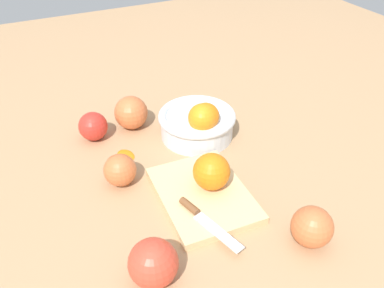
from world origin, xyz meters
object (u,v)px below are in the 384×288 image
object	(u,v)px
apple_front_left_3	(120,170)
knife	(201,217)
bowl	(198,122)
cutting_board	(203,195)
apple_front_left_2	(131,113)
apple_back_right	(312,227)
orange_on_board	(211,172)
apple_front_right	(153,263)
apple_front_left	(93,126)

from	to	relation	value
apple_front_left_3	knife	bearing A→B (deg)	28.36
bowl	cutting_board	world-z (taller)	bowl
cutting_board	apple_front_left_2	xyz separation A→B (m)	(-0.31, -0.04, 0.03)
apple_back_right	apple_front_left_3	xyz separation A→B (m)	(-0.30, -0.25, -0.00)
knife	apple_back_right	bearing A→B (deg)	52.61
orange_on_board	apple_back_right	size ratio (longest dim) A/B	1.01
cutting_board	apple_front_right	xyz separation A→B (m)	(0.13, -0.16, 0.03)
apple_front_left_2	orange_on_board	bearing A→B (deg)	12.15
cutting_board	apple_front_right	size ratio (longest dim) A/B	2.78
bowl	apple_front_left_2	bearing A→B (deg)	-131.06
orange_on_board	knife	xyz separation A→B (m)	(0.07, -0.06, -0.03)
cutting_board	apple_front_left_2	world-z (taller)	apple_front_left_2
bowl	orange_on_board	distance (m)	0.20
apple_front_left	apple_back_right	xyz separation A→B (m)	(0.48, 0.26, 0.00)
orange_on_board	apple_front_left	size ratio (longest dim) A/B	1.08
apple_front_right	apple_front_left_2	xyz separation A→B (m)	(-0.44, 0.12, 0.00)
apple_back_right	apple_front_right	bearing A→B (deg)	-99.69
bowl	apple_front_left_3	xyz separation A→B (m)	(0.08, -0.22, -0.01)
orange_on_board	apple_front_left_3	bearing A→B (deg)	-124.72
apple_back_right	apple_front_left_2	bearing A→B (deg)	-161.83
orange_on_board	apple_front_left	bearing A→B (deg)	-150.73
apple_front_left_3	bowl	bearing A→B (deg)	109.95
knife	apple_front_left_2	distance (m)	0.37
orange_on_board	apple_front_right	distance (m)	0.23
knife	apple_front_right	world-z (taller)	apple_front_right
knife	bowl	bearing A→B (deg)	154.46
apple_back_right	bowl	bearing A→B (deg)	-175.28
apple_front_left_3	apple_front_left	bearing A→B (deg)	-177.43
knife	apple_front_left_3	world-z (taller)	apple_front_left_3
knife	apple_front_right	xyz separation A→B (m)	(0.07, -0.12, 0.02)
apple_back_right	apple_front_left_3	world-z (taller)	apple_back_right
orange_on_board	apple_front_left_2	xyz separation A→B (m)	(-0.30, -0.06, -0.01)
orange_on_board	cutting_board	bearing A→B (deg)	-70.48
bowl	apple_back_right	xyz separation A→B (m)	(0.38, 0.03, -0.01)
bowl	knife	world-z (taller)	bowl
bowl	apple_front_left_3	bearing A→B (deg)	-70.05
cutting_board	orange_on_board	bearing A→B (deg)	109.52
apple_front_right	apple_front_left_3	bearing A→B (deg)	174.38
apple_front_left	apple_front_left_2	xyz separation A→B (m)	(-0.01, 0.10, 0.01)
apple_front_right	apple_front_left_3	distance (m)	0.25
apple_front_left	apple_back_right	bearing A→B (deg)	28.35
knife	apple_front_left	bearing A→B (deg)	-163.89
apple_front_left	apple_front_right	xyz separation A→B (m)	(0.43, -0.02, 0.01)
apple_front_left_3	apple_front_left_2	bearing A→B (deg)	154.88
apple_front_left_2	apple_front_left_3	distance (m)	0.21
bowl	apple_front_right	size ratio (longest dim) A/B	2.30
cutting_board	apple_front_right	distance (m)	0.21
bowl	apple_front_right	xyz separation A→B (m)	(0.33, -0.24, -0.00)
orange_on_board	apple_front_left_2	size ratio (longest dim) A/B	0.90
bowl	apple_front_left	size ratio (longest dim) A/B	2.68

